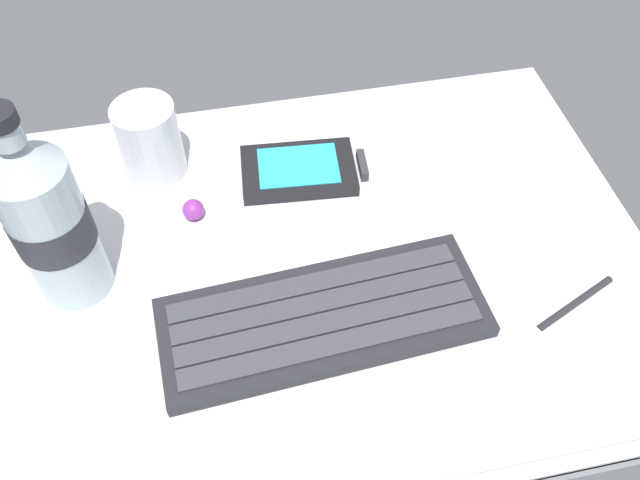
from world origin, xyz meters
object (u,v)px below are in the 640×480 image
at_px(stylus_pen, 576,301).
at_px(trackball_mouse, 193,210).
at_px(juice_cup, 150,143).
at_px(water_bottle, 49,220).
at_px(handheld_device, 305,170).
at_px(keyboard, 323,317).

bearing_deg(stylus_pen, trackball_mouse, 129.05).
xyz_separation_m(juice_cup, stylus_pen, (0.37, -0.25, -0.04)).
height_order(juice_cup, water_bottle, water_bottle).
xyz_separation_m(handheld_device, juice_cup, (-0.15, 0.04, 0.03)).
relative_size(keyboard, water_bottle, 1.42).
xyz_separation_m(juice_cup, water_bottle, (-0.08, -0.13, 0.05)).
height_order(water_bottle, trackball_mouse, water_bottle).
bearing_deg(trackball_mouse, handheld_device, 16.88).
relative_size(juice_cup, trackball_mouse, 3.86).
xyz_separation_m(keyboard, trackball_mouse, (-0.10, 0.15, 0.00)).
xyz_separation_m(keyboard, stylus_pen, (0.23, -0.03, -0.00)).
relative_size(keyboard, handheld_device, 2.24).
height_order(keyboard, juice_cup, juice_cup).
bearing_deg(trackball_mouse, stylus_pen, -27.61).
height_order(juice_cup, trackball_mouse, juice_cup).
height_order(juice_cup, stylus_pen, juice_cup).
relative_size(keyboard, juice_cup, 3.49).
bearing_deg(handheld_device, stylus_pen, -44.72).
bearing_deg(handheld_device, trackball_mouse, -163.12).
bearing_deg(handheld_device, water_bottle, -157.74).
bearing_deg(juice_cup, trackball_mouse, -65.87).
height_order(water_bottle, stylus_pen, water_bottle).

